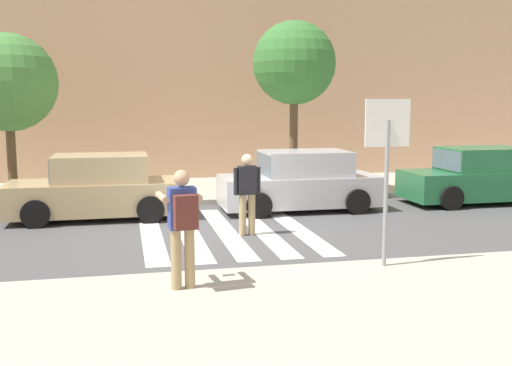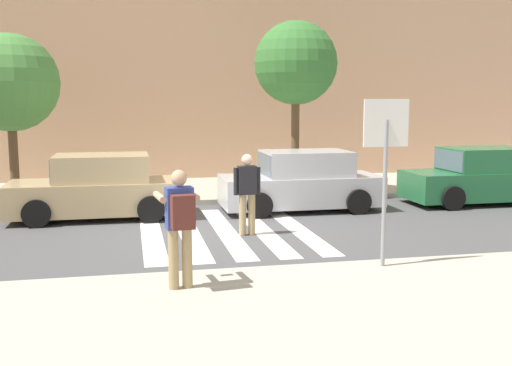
% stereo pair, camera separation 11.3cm
% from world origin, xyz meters
% --- Properties ---
extents(ground_plane, '(120.00, 120.00, 0.00)m').
position_xyz_m(ground_plane, '(0.00, 0.00, 0.00)').
color(ground_plane, '#4C4C4F').
extents(sidewalk_near, '(60.00, 6.00, 0.14)m').
position_xyz_m(sidewalk_near, '(0.00, -6.20, 0.07)').
color(sidewalk_near, '#B2AD9E').
rests_on(sidewalk_near, ground).
extents(sidewalk_far, '(60.00, 4.80, 0.14)m').
position_xyz_m(sidewalk_far, '(0.00, 6.00, 0.07)').
color(sidewalk_far, '#B2AD9E').
rests_on(sidewalk_far, ground).
extents(building_facade_far, '(56.00, 4.00, 7.73)m').
position_xyz_m(building_facade_far, '(0.00, 10.40, 3.87)').
color(building_facade_far, tan).
rests_on(building_facade_far, ground).
extents(crosswalk_stripe_0, '(0.44, 5.20, 0.01)m').
position_xyz_m(crosswalk_stripe_0, '(-1.60, 0.20, 0.00)').
color(crosswalk_stripe_0, silver).
rests_on(crosswalk_stripe_0, ground).
extents(crosswalk_stripe_1, '(0.44, 5.20, 0.01)m').
position_xyz_m(crosswalk_stripe_1, '(-0.80, 0.20, 0.00)').
color(crosswalk_stripe_1, silver).
rests_on(crosswalk_stripe_1, ground).
extents(crosswalk_stripe_2, '(0.44, 5.20, 0.01)m').
position_xyz_m(crosswalk_stripe_2, '(0.00, 0.20, 0.00)').
color(crosswalk_stripe_2, silver).
rests_on(crosswalk_stripe_2, ground).
extents(crosswalk_stripe_3, '(0.44, 5.20, 0.01)m').
position_xyz_m(crosswalk_stripe_3, '(0.80, 0.20, 0.00)').
color(crosswalk_stripe_3, silver).
rests_on(crosswalk_stripe_3, ground).
extents(crosswalk_stripe_4, '(0.44, 5.20, 0.01)m').
position_xyz_m(crosswalk_stripe_4, '(1.60, 0.20, 0.00)').
color(crosswalk_stripe_4, silver).
rests_on(crosswalk_stripe_4, ground).
extents(stop_sign, '(0.76, 0.08, 2.72)m').
position_xyz_m(stop_sign, '(2.01, -3.58, 2.12)').
color(stop_sign, gray).
rests_on(stop_sign, sidewalk_near).
extents(photographer_with_backpack, '(0.65, 0.89, 1.72)m').
position_xyz_m(photographer_with_backpack, '(-1.34, -4.11, 1.17)').
color(photographer_with_backpack, tan).
rests_on(photographer_with_backpack, sidewalk_near).
extents(pedestrian_crossing, '(0.58, 0.25, 1.72)m').
position_xyz_m(pedestrian_crossing, '(0.39, -0.29, 0.97)').
color(pedestrian_crossing, tan).
rests_on(pedestrian_crossing, ground).
extents(parked_car_tan, '(4.10, 1.92, 1.55)m').
position_xyz_m(parked_car_tan, '(-2.79, 2.30, 0.73)').
color(parked_car_tan, tan).
rests_on(parked_car_tan, ground).
extents(parked_car_silver, '(4.10, 1.92, 1.55)m').
position_xyz_m(parked_car_silver, '(2.35, 2.30, 0.73)').
color(parked_car_silver, '#B7BABF').
rests_on(parked_car_silver, ground).
extents(parked_car_green, '(4.10, 1.92, 1.55)m').
position_xyz_m(parked_car_green, '(7.50, 2.30, 0.73)').
color(parked_car_green, '#236B3D').
rests_on(parked_car_green, ground).
extents(street_tree_west, '(2.59, 2.59, 4.47)m').
position_xyz_m(street_tree_west, '(-5.06, 4.51, 3.30)').
color(street_tree_west, brown).
rests_on(street_tree_west, sidewalk_far).
extents(street_tree_center, '(2.40, 2.40, 4.97)m').
position_xyz_m(street_tree_center, '(2.74, 4.37, 3.89)').
color(street_tree_center, brown).
rests_on(street_tree_center, sidewalk_far).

